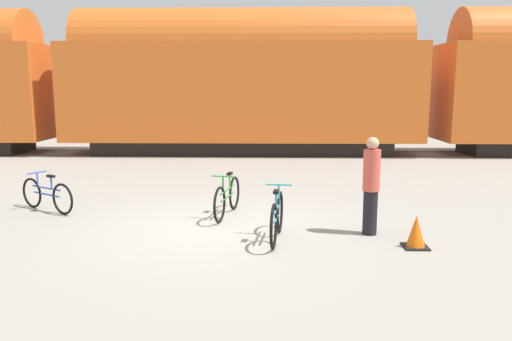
{
  "coord_description": "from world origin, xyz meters",
  "views": [
    {
      "loc": [
        1.02,
        -8.97,
        2.63
      ],
      "look_at": [
        0.8,
        0.07,
        1.1
      ],
      "focal_mm": 35.0,
      "sensor_mm": 36.0,
      "label": 1
    }
  ],
  "objects_px": {
    "traffic_cone": "(416,233)",
    "freight_train": "(242,78)",
    "bicycle_teal": "(277,218)",
    "bicycle_blue": "(47,195)",
    "person_in_red": "(371,185)",
    "bicycle_green": "(227,198)"
  },
  "relations": [
    {
      "from": "traffic_cone",
      "to": "freight_train",
      "type": "bearing_deg",
      "value": 106.55
    },
    {
      "from": "bicycle_blue",
      "to": "traffic_cone",
      "type": "height_order",
      "value": "bicycle_blue"
    },
    {
      "from": "freight_train",
      "to": "bicycle_teal",
      "type": "xyz_separation_m",
      "value": [
        1.18,
        -11.3,
        -2.55
      ]
    },
    {
      "from": "bicycle_teal",
      "to": "person_in_red",
      "type": "relative_size",
      "value": 0.97
    },
    {
      "from": "bicycle_green",
      "to": "traffic_cone",
      "type": "bearing_deg",
      "value": -31.17
    },
    {
      "from": "bicycle_green",
      "to": "person_in_red",
      "type": "bearing_deg",
      "value": -24.92
    },
    {
      "from": "person_in_red",
      "to": "freight_train",
      "type": "bearing_deg",
      "value": -174.35
    },
    {
      "from": "freight_train",
      "to": "traffic_cone",
      "type": "bearing_deg",
      "value": -73.45
    },
    {
      "from": "freight_train",
      "to": "bicycle_blue",
      "type": "relative_size",
      "value": 28.38
    },
    {
      "from": "bicycle_teal",
      "to": "bicycle_green",
      "type": "bearing_deg",
      "value": 121.23
    },
    {
      "from": "traffic_cone",
      "to": "bicycle_blue",
      "type": "bearing_deg",
      "value": 162.38
    },
    {
      "from": "bicycle_blue",
      "to": "bicycle_teal",
      "type": "bearing_deg",
      "value": -21.55
    },
    {
      "from": "bicycle_teal",
      "to": "bicycle_blue",
      "type": "distance_m",
      "value": 5.23
    },
    {
      "from": "person_in_red",
      "to": "bicycle_blue",
      "type": "bearing_deg",
      "value": -112.14
    },
    {
      "from": "bicycle_blue",
      "to": "bicycle_green",
      "type": "relative_size",
      "value": 0.84
    },
    {
      "from": "bicycle_teal",
      "to": "bicycle_green",
      "type": "height_order",
      "value": "bicycle_teal"
    },
    {
      "from": "freight_train",
      "to": "traffic_cone",
      "type": "height_order",
      "value": "freight_train"
    },
    {
      "from": "person_in_red",
      "to": "traffic_cone",
      "type": "height_order",
      "value": "person_in_red"
    },
    {
      "from": "freight_train",
      "to": "person_in_red",
      "type": "relative_size",
      "value": 24.3
    },
    {
      "from": "bicycle_blue",
      "to": "freight_train",
      "type": "bearing_deg",
      "value": 68.55
    },
    {
      "from": "bicycle_green",
      "to": "bicycle_blue",
      "type": "bearing_deg",
      "value": 175.73
    },
    {
      "from": "freight_train",
      "to": "bicycle_green",
      "type": "relative_size",
      "value": 23.89
    }
  ]
}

